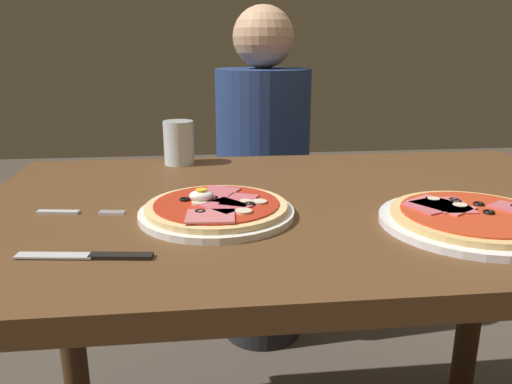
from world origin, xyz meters
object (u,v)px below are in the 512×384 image
Objects in this scene: dining_table at (308,254)px; pizza_foreground at (217,209)px; pizza_across_left at (472,219)px; fork at (74,212)px; water_glass_near at (179,146)px; knife at (94,256)px; diner_person at (261,191)px.

dining_table is 4.72× the size of pizza_foreground.
fork is at bearing 168.54° from pizza_across_left.
water_glass_near is 0.56× the size of knife.
diner_person reaches higher than pizza_foreground.
fork is at bearing -174.83° from dining_table.
pizza_across_left is at bearing -12.72° from pizza_foreground.
diner_person reaches higher than knife.
pizza_foreground is 0.23× the size of diner_person.
dining_table is 0.24m from pizza_foreground.
pizza_foreground is 1.73× the size of fork.
pizza_across_left is 0.26× the size of diner_person.
knife is (-0.18, -0.16, -0.01)m from pizza_foreground.
fork is (-0.68, 0.14, -0.01)m from pizza_across_left.
dining_table is at bearing 23.74° from pizza_foreground.
diner_person is (0.18, 0.83, -0.21)m from pizza_foreground.
diner_person reaches higher than pizza_across_left.
fork is at bearing 61.19° from diner_person.
knife reaches higher than dining_table.
diner_person reaches higher than water_glass_near.
pizza_foreground reaches higher than pizza_across_left.
water_glass_near is (-0.27, 0.34, 0.16)m from dining_table.
water_glass_near is at bearing 134.47° from pizza_across_left.
diner_person reaches higher than fork.
pizza_across_left is 0.61m from knife.
diner_person is at bearing 104.54° from pizza_across_left.
diner_person is (-0.24, 0.93, -0.21)m from pizza_across_left.
dining_table is at bearing -51.52° from water_glass_near.
pizza_foreground is at bearing -9.35° from fork.
pizza_across_left is at bearing 104.54° from diner_person.
diner_person is at bearing 77.74° from pizza_foreground.
water_glass_near reaches higher than pizza_foreground.
pizza_foreground is at bearing 41.93° from knife.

